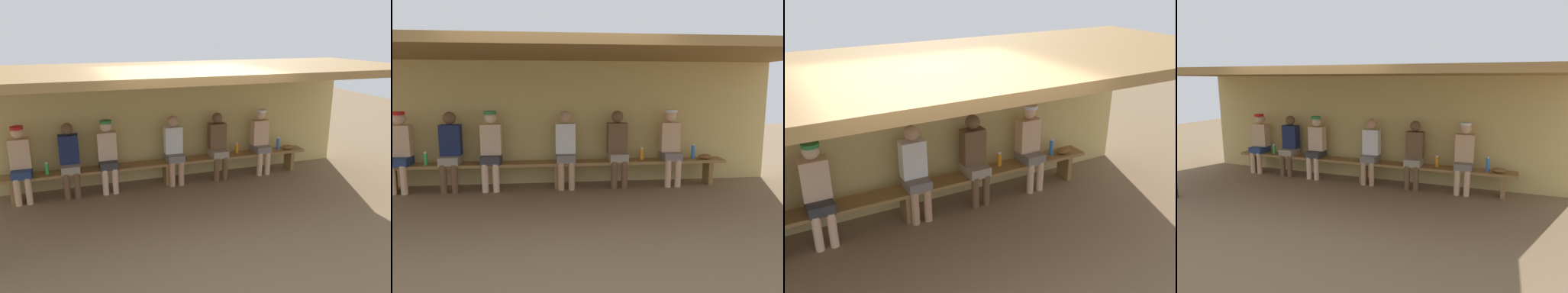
% 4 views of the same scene
% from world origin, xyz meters
% --- Properties ---
extents(ground_plane, '(24.00, 24.00, 0.00)m').
position_xyz_m(ground_plane, '(0.00, 0.00, 0.00)').
color(ground_plane, brown).
extents(back_wall, '(8.00, 0.20, 2.20)m').
position_xyz_m(back_wall, '(0.00, 2.00, 1.10)').
color(back_wall, tan).
rests_on(back_wall, ground).
extents(dugout_roof, '(8.00, 2.80, 0.12)m').
position_xyz_m(dugout_roof, '(0.00, 0.70, 2.26)').
color(dugout_roof, olive).
rests_on(dugout_roof, back_wall).
extents(bench, '(6.00, 0.36, 0.46)m').
position_xyz_m(bench, '(0.00, 1.55, 0.39)').
color(bench, olive).
rests_on(bench, ground).
extents(player_in_white, '(0.34, 0.42, 1.34)m').
position_xyz_m(player_in_white, '(1.08, 1.55, 0.73)').
color(player_in_white, gray).
rests_on(player_in_white, ground).
extents(player_middle, '(0.34, 0.42, 1.34)m').
position_xyz_m(player_middle, '(0.16, 1.55, 0.73)').
color(player_middle, slate).
rests_on(player_middle, ground).
extents(player_rightmost, '(0.34, 0.42, 1.34)m').
position_xyz_m(player_rightmost, '(2.03, 1.55, 0.75)').
color(player_rightmost, slate).
rests_on(player_rightmost, ground).
extents(player_near_post, '(0.34, 0.42, 1.34)m').
position_xyz_m(player_near_post, '(-1.10, 1.55, 0.75)').
color(player_near_post, '#333338').
rests_on(player_near_post, ground).
extents(water_bottle_green, '(0.07, 0.07, 0.22)m').
position_xyz_m(water_bottle_green, '(1.52, 1.60, 0.56)').
color(water_bottle_green, orange).
rests_on(water_bottle_green, bench).
extents(water_bottle_blue, '(0.07, 0.07, 0.27)m').
position_xyz_m(water_bottle_blue, '(2.46, 1.56, 0.59)').
color(water_bottle_blue, blue).
rests_on(water_bottle_blue, bench).
extents(baseball_glove_tan, '(0.25, 0.19, 0.09)m').
position_xyz_m(baseball_glove_tan, '(2.66, 1.51, 0.51)').
color(baseball_glove_tan, brown).
rests_on(baseball_glove_tan, bench).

